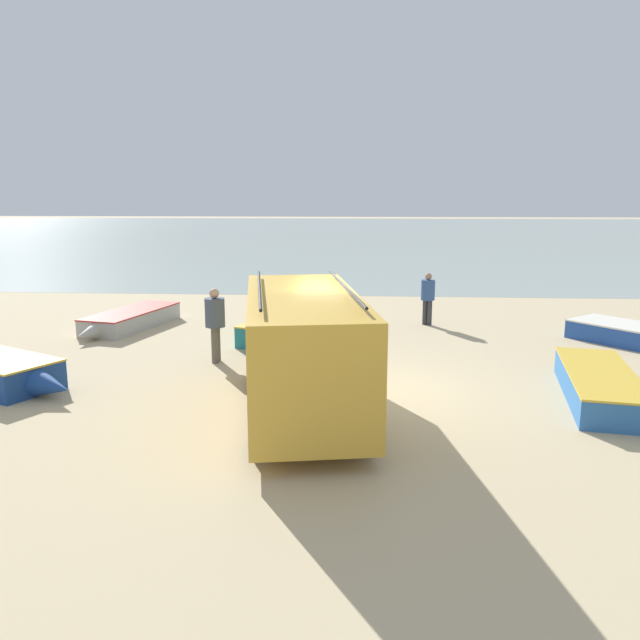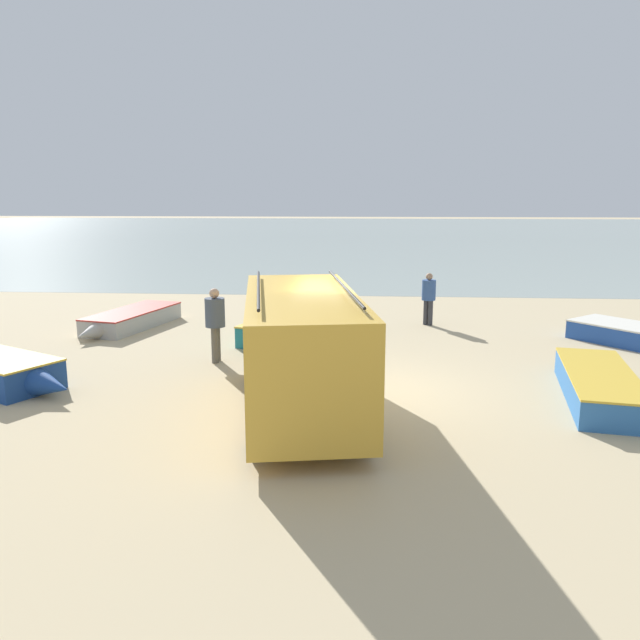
{
  "view_description": "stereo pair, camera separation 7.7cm",
  "coord_description": "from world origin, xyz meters",
  "px_view_note": "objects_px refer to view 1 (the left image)",
  "views": [
    {
      "loc": [
        0.02,
        -12.13,
        3.9
      ],
      "look_at": [
        -0.95,
        2.2,
        1.0
      ],
      "focal_mm": 35.0,
      "sensor_mm": 36.0,
      "label": 1
    },
    {
      "loc": [
        0.1,
        -12.12,
        3.9
      ],
      "look_at": [
        -0.95,
        2.2,
        1.0
      ],
      "focal_mm": 35.0,
      "sensor_mm": 36.0,
      "label": 2
    }
  ],
  "objects_px": {
    "parked_van": "(303,348)",
    "fisherman_2": "(428,294)",
    "fishing_rowboat_0": "(598,383)",
    "fishing_rowboat_1": "(293,326)",
    "fishing_rowboat_4": "(129,320)",
    "fisherman_1": "(215,318)"
  },
  "relations": [
    {
      "from": "fishing_rowboat_4",
      "to": "fisherman_1",
      "type": "distance_m",
      "value": 5.06
    },
    {
      "from": "fishing_rowboat_4",
      "to": "parked_van",
      "type": "bearing_deg",
      "value": 53.27
    },
    {
      "from": "parked_van",
      "to": "fisherman_2",
      "type": "bearing_deg",
      "value": -30.35
    },
    {
      "from": "parked_van",
      "to": "fisherman_2",
      "type": "distance_m",
      "value": 8.61
    },
    {
      "from": "fishing_rowboat_4",
      "to": "fisherman_1",
      "type": "xyz_separation_m",
      "value": [
        3.46,
        -3.61,
        0.8
      ]
    },
    {
      "from": "fishing_rowboat_0",
      "to": "fisherman_1",
      "type": "bearing_deg",
      "value": 86.04
    },
    {
      "from": "fisherman_2",
      "to": "fishing_rowboat_1",
      "type": "bearing_deg",
      "value": 149.28
    },
    {
      "from": "parked_van",
      "to": "fishing_rowboat_0",
      "type": "relative_size",
      "value": 1.22
    },
    {
      "from": "fishing_rowboat_1",
      "to": "fisherman_1",
      "type": "distance_m",
      "value": 3.32
    },
    {
      "from": "fisherman_1",
      "to": "fisherman_2",
      "type": "distance_m",
      "value": 7.15
    },
    {
      "from": "fisherman_2",
      "to": "fishing_rowboat_0",
      "type": "bearing_deg",
      "value": -124.37
    },
    {
      "from": "fishing_rowboat_4",
      "to": "fisherman_1",
      "type": "height_order",
      "value": "fisherman_1"
    },
    {
      "from": "fisherman_1",
      "to": "fisherman_2",
      "type": "relative_size",
      "value": 1.11
    },
    {
      "from": "fishing_rowboat_1",
      "to": "fishing_rowboat_4",
      "type": "height_order",
      "value": "fishing_rowboat_1"
    },
    {
      "from": "fishing_rowboat_0",
      "to": "fisherman_1",
      "type": "height_order",
      "value": "fisherman_1"
    },
    {
      "from": "parked_van",
      "to": "fisherman_1",
      "type": "bearing_deg",
      "value": 25.42
    },
    {
      "from": "fishing_rowboat_0",
      "to": "parked_van",
      "type": "bearing_deg",
      "value": 113.56
    },
    {
      "from": "fisherman_2",
      "to": "parked_van",
      "type": "bearing_deg",
      "value": -166.41
    },
    {
      "from": "parked_van",
      "to": "fishing_rowboat_1",
      "type": "xyz_separation_m",
      "value": [
        -0.86,
        6.24,
        -0.93
      ]
    },
    {
      "from": "parked_van",
      "to": "fishing_rowboat_0",
      "type": "height_order",
      "value": "parked_van"
    },
    {
      "from": "fishing_rowboat_1",
      "to": "fishing_rowboat_0",
      "type": "bearing_deg",
      "value": 71.71
    },
    {
      "from": "parked_van",
      "to": "fishing_rowboat_4",
      "type": "height_order",
      "value": "parked_van"
    }
  ]
}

